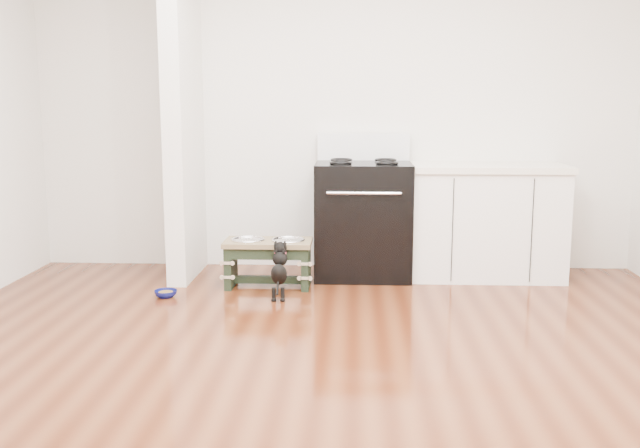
# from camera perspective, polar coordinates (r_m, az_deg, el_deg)

# --- Properties ---
(ground) EXTENTS (5.00, 5.00, 0.00)m
(ground) POSITION_cam_1_polar(r_m,az_deg,el_deg) (3.79, -0.09, -11.85)
(ground) COLOR #461C0C
(ground) RESTS_ON ground
(room_shell) EXTENTS (5.00, 5.00, 5.00)m
(room_shell) POSITION_cam_1_polar(r_m,az_deg,el_deg) (3.53, -0.10, 13.39)
(room_shell) COLOR silver
(room_shell) RESTS_ON ground
(partition_wall) EXTENTS (0.15, 0.80, 2.70)m
(partition_wall) POSITION_cam_1_polar(r_m,az_deg,el_deg) (5.78, -10.88, 9.09)
(partition_wall) COLOR silver
(partition_wall) RESTS_ON ground
(oven_range) EXTENTS (0.76, 0.69, 1.14)m
(oven_range) POSITION_cam_1_polar(r_m,az_deg,el_deg) (5.75, 3.47, 0.52)
(oven_range) COLOR black
(oven_range) RESTS_ON ground
(cabinet_run) EXTENTS (1.24, 0.64, 0.91)m
(cabinet_run) POSITION_cam_1_polar(r_m,az_deg,el_deg) (5.87, 13.07, 0.23)
(cabinet_run) COLOR white
(cabinet_run) RESTS_ON ground
(dog_feeder) EXTENTS (0.66, 0.35, 0.38)m
(dog_feeder) POSITION_cam_1_polar(r_m,az_deg,el_deg) (5.43, -4.17, -2.39)
(dog_feeder) COLOR black
(dog_feeder) RESTS_ON ground
(puppy) EXTENTS (0.12, 0.34, 0.40)m
(puppy) POSITION_cam_1_polar(r_m,az_deg,el_deg) (5.14, -3.27, -3.52)
(puppy) COLOR black
(puppy) RESTS_ON ground
(floor_bowl) EXTENTS (0.20, 0.20, 0.05)m
(floor_bowl) POSITION_cam_1_polar(r_m,az_deg,el_deg) (5.30, -12.24, -5.47)
(floor_bowl) COLOR #0C1156
(floor_bowl) RESTS_ON ground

